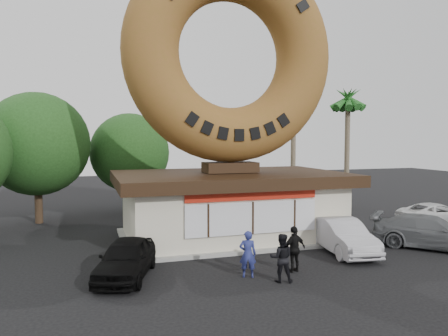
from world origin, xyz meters
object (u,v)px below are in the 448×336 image
(donut_shop, at_px, (230,203))
(person_right, at_px, (294,249))
(car_white, at_px, (436,214))
(car_black, at_px, (126,258))
(car_silver, at_px, (342,236))
(giant_donut, at_px, (230,55))
(person_left, at_px, (248,254))
(street_lamp, at_px, (160,145))
(person_center, at_px, (281,258))
(car_grey, at_px, (431,232))

(donut_shop, distance_m, person_right, 6.09)
(car_white, bearing_deg, car_black, 100.62)
(donut_shop, relative_size, car_white, 2.50)
(car_silver, bearing_deg, giant_donut, 139.15)
(donut_shop, relative_size, giant_donut, 1.07)
(person_left, height_order, car_black, person_left)
(street_lamp, height_order, car_silver, street_lamp)
(car_black, xyz_separation_m, car_silver, (9.31, 0.60, 0.03))
(car_silver, distance_m, car_white, 9.41)
(car_silver, bearing_deg, street_lamp, 118.72)
(giant_donut, bearing_deg, car_silver, -47.91)
(person_center, relative_size, person_right, 0.98)
(donut_shop, bearing_deg, car_white, -1.95)
(car_black, distance_m, car_white, 18.46)
(car_black, relative_size, car_grey, 0.81)
(donut_shop, xyz_separation_m, car_white, (12.40, -0.42, -1.14))
(donut_shop, distance_m, street_lamp, 10.54)
(street_lamp, relative_size, car_silver, 1.80)
(car_black, xyz_separation_m, car_grey, (13.59, 0.04, 0.04))
(donut_shop, relative_size, street_lamp, 1.40)
(street_lamp, bearing_deg, person_right, -81.57)
(car_silver, bearing_deg, car_white, 30.49)
(street_lamp, xyz_separation_m, car_grey, (9.90, -14.74, -3.74))
(person_left, distance_m, person_right, 1.88)
(street_lamp, relative_size, person_left, 4.74)
(donut_shop, bearing_deg, person_left, -102.71)
(donut_shop, xyz_separation_m, car_grey, (8.04, -4.72, -1.03))
(car_black, bearing_deg, street_lamp, 95.10)
(person_center, distance_m, car_black, 5.54)
(person_center, distance_m, car_grey, 8.74)
(car_white, bearing_deg, car_grey, 131.66)
(car_white, bearing_deg, person_center, 113.74)
(giant_donut, xyz_separation_m, person_center, (-0.43, -6.89, -8.20))
(giant_donut, bearing_deg, car_white, -2.02)
(person_left, bearing_deg, car_grey, -152.56)
(person_right, height_order, car_black, person_right)
(giant_donut, bearing_deg, donut_shop, -90.00)
(donut_shop, bearing_deg, car_silver, -47.81)
(car_black, bearing_deg, car_grey, 19.26)
(donut_shop, bearing_deg, car_black, -139.35)
(car_grey, bearing_deg, car_black, 136.14)
(car_grey, bearing_deg, car_white, 0.63)
(person_right, distance_m, car_silver, 3.74)
(person_center, relative_size, car_white, 0.38)
(person_right, relative_size, car_white, 0.39)
(car_grey, bearing_deg, person_right, 145.66)
(car_grey, bearing_deg, person_left, 144.03)
(giant_donut, bearing_deg, person_center, -93.57)
(person_center, height_order, car_black, person_center)
(person_right, relative_size, car_silver, 0.39)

